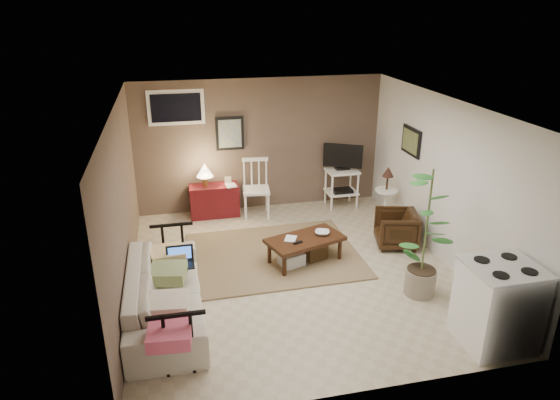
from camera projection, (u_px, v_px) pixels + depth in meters
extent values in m
plane|color=#C1B293|center=(293.00, 270.00, 7.24)|extent=(5.00, 5.00, 0.00)
cube|color=black|center=(230.00, 133.00, 8.83)|extent=(0.50, 0.03, 0.60)
cube|color=black|center=(411.00, 141.00, 8.08)|extent=(0.03, 0.60, 0.45)
cube|color=white|center=(176.00, 108.00, 8.46)|extent=(0.96, 0.03, 0.60)
cube|color=#907454|center=(274.00, 255.00, 7.65)|extent=(2.58, 2.07, 0.02)
cube|color=#38190F|center=(305.00, 240.00, 7.33)|extent=(1.24, 0.89, 0.06)
cylinder|color=#38190F|center=(284.00, 266.00, 7.00)|extent=(0.06, 0.06, 0.35)
cylinder|color=#38190F|center=(340.00, 249.00, 7.46)|extent=(0.06, 0.06, 0.35)
cylinder|color=#38190F|center=(269.00, 253.00, 7.35)|extent=(0.06, 0.06, 0.35)
cylinder|color=#38190F|center=(323.00, 239.00, 7.80)|extent=(0.06, 0.06, 0.35)
cube|color=black|center=(298.00, 242.00, 7.15)|extent=(0.15, 0.09, 0.02)
cube|color=#402916|center=(314.00, 251.00, 7.50)|extent=(0.40, 0.37, 0.24)
cube|color=silver|center=(292.00, 259.00, 7.32)|extent=(0.40, 0.37, 0.20)
imported|color=beige|center=(164.00, 285.00, 6.03)|extent=(0.66, 2.24, 0.88)
cube|color=black|center=(181.00, 265.00, 6.34)|extent=(0.34, 0.24, 0.02)
cube|color=black|center=(180.00, 253.00, 6.41)|extent=(0.34, 0.02, 0.22)
cube|color=blue|center=(180.00, 253.00, 6.40)|extent=(0.29, 0.00, 0.17)
cube|color=maroon|center=(214.00, 200.00, 8.98)|extent=(0.87, 0.39, 0.58)
cylinder|color=#A78840|center=(205.00, 182.00, 8.77)|extent=(0.10, 0.10, 0.19)
cone|color=#FFDAB7|center=(205.00, 170.00, 8.70)|extent=(0.29, 0.29, 0.23)
cube|color=tan|center=(228.00, 180.00, 8.92)|extent=(0.12, 0.02, 0.15)
cube|color=white|center=(256.00, 190.00, 8.91)|extent=(0.52, 0.52, 0.04)
cylinder|color=white|center=(246.00, 208.00, 8.80)|extent=(0.04, 0.04, 0.47)
cylinder|color=white|center=(268.00, 207.00, 8.84)|extent=(0.04, 0.04, 0.47)
cylinder|color=white|center=(245.00, 200.00, 9.17)|extent=(0.04, 0.04, 0.47)
cylinder|color=white|center=(267.00, 199.00, 9.21)|extent=(0.04, 0.04, 0.47)
cube|color=white|center=(255.00, 159.00, 8.91)|extent=(0.47, 0.10, 0.07)
cube|color=white|center=(342.00, 171.00, 9.24)|extent=(0.57, 0.47, 0.04)
cube|color=white|center=(341.00, 192.00, 9.40)|extent=(0.57, 0.47, 0.03)
cylinder|color=white|center=(332.00, 193.00, 9.14)|extent=(0.04, 0.04, 0.72)
cylinder|color=white|center=(358.00, 191.00, 9.24)|extent=(0.04, 0.04, 0.72)
cylinder|color=white|center=(326.00, 186.00, 9.50)|extent=(0.04, 0.04, 0.72)
cylinder|color=white|center=(350.00, 184.00, 9.60)|extent=(0.04, 0.04, 0.72)
cube|color=black|center=(342.00, 168.00, 9.22)|extent=(0.26, 0.14, 0.03)
cube|color=black|center=(343.00, 156.00, 9.13)|extent=(0.67, 0.38, 0.43)
cube|color=tan|center=(343.00, 156.00, 9.13)|extent=(0.55, 0.30, 0.35)
cube|color=black|center=(342.00, 192.00, 9.34)|extent=(0.36, 0.26, 0.10)
cylinder|color=white|center=(384.00, 222.00, 8.77)|extent=(0.27, 0.27, 0.03)
cylinder|color=white|center=(385.00, 207.00, 8.66)|extent=(0.05, 0.05, 0.58)
cylinder|color=white|center=(387.00, 190.00, 8.55)|extent=(0.39, 0.39, 0.03)
cylinder|color=black|center=(387.00, 182.00, 8.50)|extent=(0.03, 0.03, 0.25)
cone|color=#371E16|center=(388.00, 172.00, 8.42)|extent=(0.19, 0.19, 0.17)
imported|color=black|center=(396.00, 227.00, 7.86)|extent=(0.71, 0.74, 0.63)
cylinder|color=gray|center=(420.00, 282.00, 6.60)|extent=(0.40, 0.40, 0.36)
cylinder|color=#4C602D|center=(427.00, 221.00, 6.28)|extent=(0.03, 0.03, 1.39)
cube|color=white|center=(497.00, 306.00, 5.55)|extent=(0.74, 0.69, 0.96)
cube|color=silver|center=(505.00, 267.00, 5.37)|extent=(0.77, 0.71, 0.03)
cylinder|color=black|center=(501.00, 275.00, 5.17)|extent=(0.17, 0.17, 0.01)
cylinder|color=black|center=(530.00, 272.00, 5.24)|extent=(0.17, 0.17, 0.01)
cylinder|color=black|center=(482.00, 260.00, 5.48)|extent=(0.17, 0.17, 0.01)
cylinder|color=black|center=(509.00, 256.00, 5.55)|extent=(0.17, 0.17, 0.01)
imported|color=#38190F|center=(322.00, 228.00, 7.40)|extent=(0.22, 0.12, 0.21)
imported|color=#38190F|center=(285.00, 232.00, 7.25)|extent=(0.15, 0.08, 0.22)
imported|color=#38190F|center=(226.00, 180.00, 8.77)|extent=(0.18, 0.04, 0.24)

